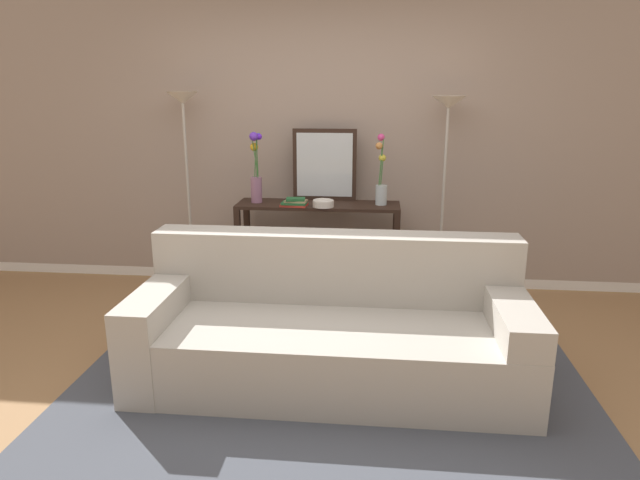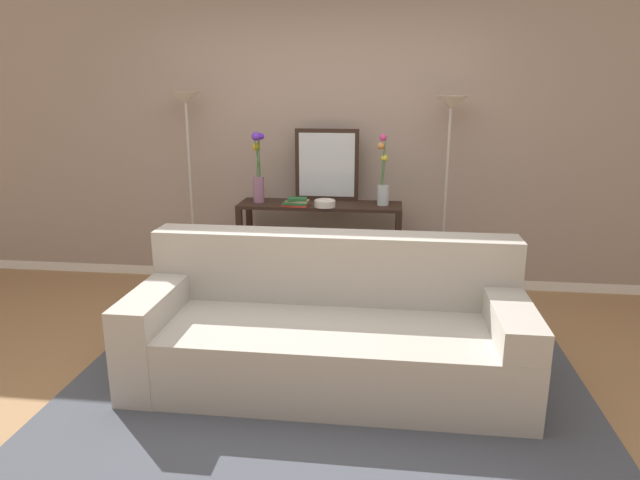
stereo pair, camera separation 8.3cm
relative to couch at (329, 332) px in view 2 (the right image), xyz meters
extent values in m
cube|color=#9E754C|center=(-0.18, -0.15, -0.32)|extent=(16.00, 16.00, 0.02)
cube|color=white|center=(-0.18, 1.87, -0.26)|extent=(12.00, 0.15, 0.09)
cube|color=gray|center=(-0.18, 1.87, 1.12)|extent=(12.00, 0.14, 2.68)
cube|color=#474C56|center=(0.00, -0.17, -0.30)|extent=(3.20, 2.07, 0.01)
cube|color=#ADA89E|center=(0.00, -0.07, -0.10)|extent=(2.39, 0.97, 0.42)
cube|color=#ADA89E|center=(0.00, 0.29, 0.34)|extent=(2.39, 0.27, 0.46)
cube|color=#ADA89E|center=(-1.07, -0.07, -0.01)|extent=(0.24, 0.96, 0.60)
cube|color=#ADA89E|center=(1.08, -0.06, -0.01)|extent=(0.24, 0.96, 0.60)
cube|color=black|center=(-0.24, 1.46, 0.51)|extent=(1.40, 0.40, 0.03)
cube|color=black|center=(-0.24, 1.46, -0.16)|extent=(1.29, 0.34, 0.01)
cube|color=black|center=(-0.91, 1.29, 0.09)|extent=(0.05, 0.05, 0.80)
cube|color=black|center=(0.44, 1.29, 0.09)|extent=(0.05, 0.05, 0.80)
cube|color=black|center=(-0.91, 1.63, 0.09)|extent=(0.05, 0.05, 0.80)
cube|color=black|center=(0.44, 1.63, 0.09)|extent=(0.05, 0.05, 0.80)
cylinder|color=#B7B2A8|center=(-1.41, 1.52, -0.30)|extent=(0.26, 0.26, 0.02)
cylinder|color=#B7B2A8|center=(-1.41, 1.52, 0.54)|extent=(0.02, 0.02, 1.65)
cone|color=silver|center=(-1.41, 1.52, 1.41)|extent=(0.28, 0.28, 0.10)
cylinder|color=#B7B2A8|center=(0.83, 1.52, -0.30)|extent=(0.26, 0.26, 0.02)
cylinder|color=#B7B2A8|center=(0.83, 1.52, 0.52)|extent=(0.02, 0.02, 1.61)
cone|color=silver|center=(0.83, 1.52, 1.38)|extent=(0.28, 0.28, 0.10)
cube|color=black|center=(-0.20, 1.63, 0.84)|extent=(0.56, 0.02, 0.62)
cube|color=silver|center=(-0.20, 1.62, 0.84)|extent=(0.49, 0.01, 0.55)
cylinder|color=gray|center=(-0.77, 1.46, 0.63)|extent=(0.10, 0.10, 0.22)
cylinder|color=#3D7538|center=(-0.76, 1.47, 0.92)|extent=(0.02, 0.02, 0.34)
sphere|color=blue|center=(-0.75, 1.49, 1.09)|extent=(0.05, 0.05, 0.05)
cylinder|color=#3D7538|center=(-0.78, 1.47, 0.87)|extent=(0.02, 0.02, 0.25)
sphere|color=gold|center=(-0.79, 1.49, 1.00)|extent=(0.07, 0.07, 0.07)
cylinder|color=#3D7538|center=(-0.76, 1.46, 0.92)|extent=(0.01, 0.03, 0.34)
sphere|color=#5D23D9|center=(-0.74, 1.46, 1.09)|extent=(0.05, 0.05, 0.05)
cylinder|color=#3D7538|center=(-0.77, 1.45, 0.92)|extent=(0.05, 0.01, 0.35)
sphere|color=#6533CD|center=(-0.78, 1.43, 1.09)|extent=(0.07, 0.07, 0.07)
cylinder|color=silver|center=(0.30, 1.47, 0.61)|extent=(0.10, 0.10, 0.17)
cylinder|color=#3D7538|center=(0.30, 1.49, 0.80)|extent=(0.02, 0.01, 0.23)
sphere|color=gold|center=(0.30, 1.51, 0.92)|extent=(0.06, 0.06, 0.06)
cylinder|color=#3D7538|center=(0.30, 1.48, 0.89)|extent=(0.04, 0.02, 0.40)
sphere|color=#DA408A|center=(0.29, 1.50, 1.09)|extent=(0.06, 0.06, 0.06)
cylinder|color=#3D7538|center=(0.29, 1.48, 0.86)|extent=(0.03, 0.04, 0.33)
sphere|color=#D08744|center=(0.27, 1.49, 1.02)|extent=(0.06, 0.06, 0.06)
cylinder|color=silver|center=(-0.18, 1.33, 0.55)|extent=(0.18, 0.18, 0.05)
torus|color=silver|center=(-0.18, 1.33, 0.58)|extent=(0.18, 0.18, 0.01)
cube|color=#BC3328|center=(-0.43, 1.34, 0.53)|extent=(0.23, 0.17, 0.02)
cube|color=#236033|center=(-0.42, 1.33, 0.55)|extent=(0.21, 0.14, 0.02)
cube|color=tan|center=(-0.41, 1.33, 0.57)|extent=(0.19, 0.13, 0.01)
cube|color=#236033|center=(-0.41, 1.33, 0.59)|extent=(0.16, 0.12, 0.02)
cube|color=#6B3360|center=(-0.80, 1.46, -0.25)|extent=(0.03, 0.13, 0.12)
cube|color=navy|center=(-0.76, 1.46, -0.26)|extent=(0.04, 0.17, 0.11)
cube|color=#1E7075|center=(-0.72, 1.46, -0.26)|extent=(0.02, 0.15, 0.10)
cube|color=gold|center=(-0.68, 1.46, -0.25)|extent=(0.04, 0.16, 0.12)
cube|color=#236033|center=(-0.63, 1.46, -0.26)|extent=(0.05, 0.16, 0.10)
cube|color=tan|center=(-0.58, 1.46, -0.26)|extent=(0.04, 0.17, 0.10)
cube|color=maroon|center=(-0.54, 1.46, -0.25)|extent=(0.04, 0.18, 0.12)
cube|color=slate|center=(-0.50, 1.46, -0.25)|extent=(0.04, 0.13, 0.11)
cube|color=#BC3328|center=(-0.45, 1.46, -0.24)|extent=(0.04, 0.14, 0.13)
cube|color=silver|center=(-0.41, 1.46, -0.24)|extent=(0.04, 0.15, 0.13)
camera|label=1|loc=(0.26, -3.23, 1.49)|focal=31.34mm
camera|label=2|loc=(0.35, -3.22, 1.49)|focal=31.34mm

